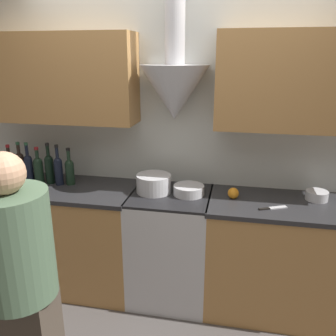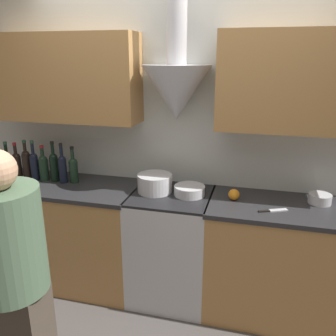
# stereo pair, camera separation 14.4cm
# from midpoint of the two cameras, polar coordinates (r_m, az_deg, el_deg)

# --- Properties ---
(ground_plane) EXTENTS (12.00, 12.00, 0.00)m
(ground_plane) POSITION_cam_midpoint_polar(r_m,az_deg,el_deg) (3.01, -2.52, -23.45)
(ground_plane) COLOR #4C4744
(wall_back) EXTENTS (8.40, 0.54, 2.60)m
(wall_back) POSITION_cam_midpoint_polar(r_m,az_deg,el_deg) (2.92, -0.48, 7.59)
(wall_back) COLOR silver
(wall_back) RESTS_ON ground_plane
(counter_left) EXTENTS (1.31, 0.62, 0.93)m
(counter_left) POSITION_cam_midpoint_polar(r_m,az_deg,el_deg) (3.33, -17.62, -10.24)
(counter_left) COLOR #B27F47
(counter_left) RESTS_ON ground_plane
(counter_right) EXTENTS (1.17, 0.62, 0.93)m
(counter_right) POSITION_cam_midpoint_polar(r_m,az_deg,el_deg) (2.98, 16.37, -13.65)
(counter_right) COLOR #B27F47
(counter_right) RESTS_ON ground_plane
(stove_range) EXTENTS (0.63, 0.60, 0.93)m
(stove_range) POSITION_cam_midpoint_polar(r_m,az_deg,el_deg) (3.02, -1.01, -12.38)
(stove_range) COLOR silver
(stove_range) RESTS_ON ground_plane
(wine_bottle_0) EXTENTS (0.08, 0.08, 0.32)m
(wine_bottle_0) POSITION_cam_midpoint_polar(r_m,az_deg,el_deg) (3.47, -26.38, 0.35)
(wine_bottle_0) COLOR black
(wine_bottle_0) RESTS_ON counter_left
(wine_bottle_1) EXTENTS (0.07, 0.07, 0.32)m
(wine_bottle_1) POSITION_cam_midpoint_polar(r_m,az_deg,el_deg) (3.39, -25.09, 0.22)
(wine_bottle_1) COLOR black
(wine_bottle_1) RESTS_ON counter_left
(wine_bottle_2) EXTENTS (0.07, 0.07, 0.35)m
(wine_bottle_2) POSITION_cam_midpoint_polar(r_m,az_deg,el_deg) (3.34, -23.75, 0.39)
(wine_bottle_2) COLOR black
(wine_bottle_2) RESTS_ON counter_left
(wine_bottle_3) EXTENTS (0.07, 0.07, 0.35)m
(wine_bottle_3) POSITION_cam_midpoint_polar(r_m,az_deg,el_deg) (3.28, -22.62, 0.16)
(wine_bottle_3) COLOR black
(wine_bottle_3) RESTS_ON counter_left
(wine_bottle_4) EXTENTS (0.08, 0.08, 0.32)m
(wine_bottle_4) POSITION_cam_midpoint_polar(r_m,az_deg,el_deg) (3.25, -21.27, -0.09)
(wine_bottle_4) COLOR black
(wine_bottle_4) RESTS_ON counter_left
(wine_bottle_5) EXTENTS (0.07, 0.07, 0.35)m
(wine_bottle_5) POSITION_cam_midpoint_polar(r_m,az_deg,el_deg) (3.20, -19.72, 0.09)
(wine_bottle_5) COLOR black
(wine_bottle_5) RESTS_ON counter_left
(wine_bottle_6) EXTENTS (0.07, 0.07, 0.35)m
(wine_bottle_6) POSITION_cam_midpoint_polar(r_m,az_deg,el_deg) (3.14, -18.43, -0.19)
(wine_bottle_6) COLOR black
(wine_bottle_6) RESTS_ON counter_left
(wine_bottle_7) EXTENTS (0.07, 0.07, 0.32)m
(wine_bottle_7) POSITION_cam_midpoint_polar(r_m,az_deg,el_deg) (3.12, -16.77, -0.35)
(wine_bottle_7) COLOR black
(wine_bottle_7) RESTS_ON counter_left
(stock_pot) EXTENTS (0.28, 0.28, 0.14)m
(stock_pot) POSITION_cam_midpoint_polar(r_m,az_deg,el_deg) (2.84, -3.75, -2.51)
(stock_pot) COLOR silver
(stock_pot) RESTS_ON stove_range
(mixing_bowl) EXTENTS (0.24, 0.24, 0.08)m
(mixing_bowl) POSITION_cam_midpoint_polar(r_m,az_deg,el_deg) (2.80, 1.88, -3.57)
(mixing_bowl) COLOR silver
(mixing_bowl) RESTS_ON stove_range
(orange_fruit) EXTENTS (0.08, 0.08, 0.08)m
(orange_fruit) POSITION_cam_midpoint_polar(r_m,az_deg,el_deg) (2.76, 8.96, -4.02)
(orange_fruit) COLOR orange
(orange_fruit) RESTS_ON counter_right
(saucepan) EXTENTS (0.17, 0.17, 0.07)m
(saucepan) POSITION_cam_midpoint_polar(r_m,az_deg,el_deg) (2.90, 21.45, -4.13)
(saucepan) COLOR silver
(saucepan) RESTS_ON counter_right
(chefs_knife) EXTENTS (0.21, 0.12, 0.01)m
(chefs_knife) POSITION_cam_midpoint_polar(r_m,az_deg,el_deg) (2.65, 15.01, -6.24)
(chefs_knife) COLOR silver
(chefs_knife) RESTS_ON counter_right
(person_foreground_left) EXTENTS (0.37, 0.37, 1.58)m
(person_foreground_left) POSITION_cam_midpoint_polar(r_m,az_deg,el_deg) (2.04, -24.55, -17.44)
(person_foreground_left) COLOR #473D33
(person_foreground_left) RESTS_ON ground_plane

